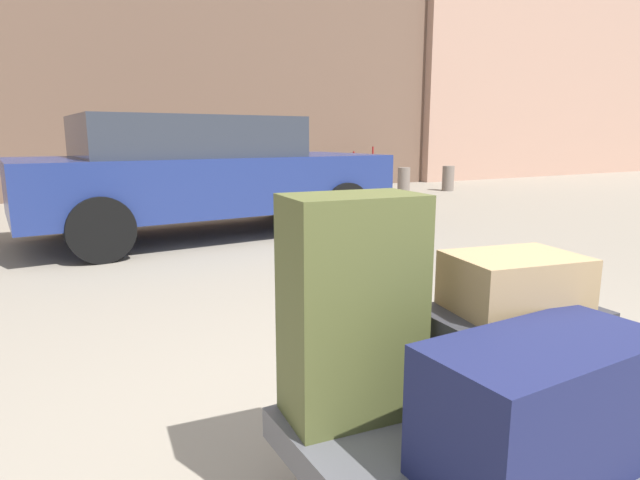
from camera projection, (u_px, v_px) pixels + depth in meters
The scene contains 12 objects.
building_facade_side at pixel (574, 4), 16.15m from camera, with size 12.00×1.00×10.38m, color tan.
luggage_cart at pixel (507, 437), 1.63m from camera, with size 1.29×0.84×0.34m.
duffel_bag_charcoal_stacked_top at pixel (509, 353), 1.72m from camera, with size 0.57×0.34×0.30m, color #2D2D33.
suitcase_olive_rear_left at pixel (352, 307), 1.59m from camera, with size 0.41×0.24×0.69m, color #4C5128.
duffel_bag_navy_front_left at pixel (543, 405), 1.34m from camera, with size 0.65×0.32×0.35m, color #191E47.
duffel_bag_tan_topmost_pile at pixel (514, 282), 1.68m from camera, with size 0.40×0.29×0.18m, color #9E7F56.
parked_car at pixel (204, 173), 6.34m from camera, with size 4.40×2.11×1.42m.
bicycle_leaning at pixel (360, 173), 12.12m from camera, with size 1.72×0.47×0.96m.
bollard_kerb_near at pixel (284, 187), 9.77m from camera, with size 0.26×0.26×0.55m, color #72665B.
bollard_kerb_mid at pixel (349, 183), 10.45m from camera, with size 0.26×0.26×0.55m, color #72665B.
bollard_kerb_far at pixel (404, 181), 11.10m from camera, with size 0.26×0.26×0.55m, color #72665B.
bollard_corner at pixel (448, 178), 11.69m from camera, with size 0.26×0.26×0.55m, color #72665B.
Camera 1 is at (-1.23, -1.01, 1.19)m, focal length 29.47 mm.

